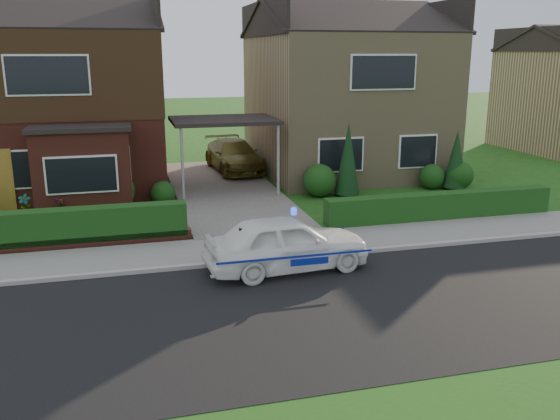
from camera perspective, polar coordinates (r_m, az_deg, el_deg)
name	(u,v)px	position (r m, az deg, el deg)	size (l,w,h in m)	color
ground	(317,310)	(12.30, 3.60, -9.59)	(120.00, 120.00, 0.00)	#174B14
road	(317,310)	(12.30, 3.60, -9.59)	(60.00, 6.00, 0.02)	black
kerb	(279,259)	(14.98, -0.09, -4.72)	(60.00, 0.16, 0.12)	#9E9993
sidewalk	(269,246)	(15.95, -1.05, -3.53)	(60.00, 2.00, 0.10)	slate
driveway	(225,190)	(22.46, -5.28, 1.89)	(3.80, 12.00, 0.12)	#666059
house_left	(61,87)	(24.63, -20.34, 11.01)	(7.50, 9.53, 7.25)	maroon
house_right	(344,87)	(26.37, 6.16, 11.71)	(7.50, 8.06, 7.25)	tan
carport_link	(224,122)	(21.98, -5.42, 8.47)	(3.80, 3.00, 2.77)	black
dwarf_wall	(44,246)	(16.78, -21.74, -3.22)	(7.70, 0.25, 0.36)	maroon
hedge_left	(46,250)	(16.98, -21.63, -3.64)	(7.50, 0.55, 0.90)	#143B12
hedge_right	(439,221)	(19.20, 15.07, -1.00)	(7.50, 0.55, 0.80)	#143B12
shrub_left_mid	(114,191)	(20.39, -15.65, 1.78)	(1.32, 1.32, 1.32)	#143B12
shrub_left_near	(163,193)	(20.76, -11.19, 1.61)	(0.84, 0.84, 0.84)	#143B12
shrub_right_near	(319,180)	(21.59, 3.82, 2.86)	(1.20, 1.20, 1.20)	#143B12
shrub_right_mid	(432,177)	(23.56, 14.42, 3.14)	(0.96, 0.96, 0.96)	#143B12
shrub_right_far	(459,175)	(23.80, 16.88, 3.23)	(1.08, 1.08, 1.08)	#143B12
conifer_a	(348,161)	(21.61, 6.54, 4.70)	(0.90, 0.90, 2.60)	black
conifer_b	(456,161)	(23.60, 16.57, 4.54)	(0.90, 0.90, 2.20)	black
police_car	(286,243)	(14.19, 0.62, -3.24)	(3.63, 4.07, 1.51)	white
driveway_car	(234,155)	(25.88, -4.45, 5.26)	(1.85, 4.56, 1.32)	brown
potted_plant_a	(25,207)	(20.40, -23.30, 0.31)	(0.40, 0.27, 0.76)	gray
potted_plant_b	(168,221)	(17.54, -10.72, -1.05)	(0.38, 0.31, 0.70)	gray
potted_plant_c	(61,209)	(19.79, -20.32, 0.08)	(0.39, 0.39, 0.69)	gray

